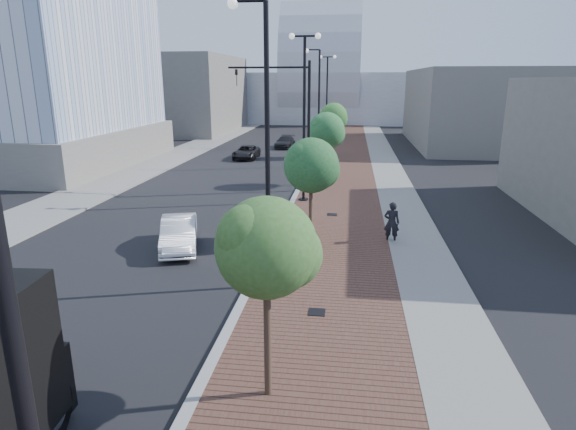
# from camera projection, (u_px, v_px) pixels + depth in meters

# --- Properties ---
(sidewalk) EXTENTS (7.00, 140.00, 0.12)m
(sidewalk) POSITION_uv_depth(u_px,v_px,m) (353.00, 156.00, 44.89)
(sidewalk) COLOR #4C2D23
(sidewalk) RESTS_ON ground
(concrete_strip) EXTENTS (2.40, 140.00, 0.13)m
(concrete_strip) POSITION_uv_depth(u_px,v_px,m) (383.00, 156.00, 44.55)
(concrete_strip) COLOR slate
(concrete_strip) RESTS_ON ground
(curb) EXTENTS (0.30, 140.00, 0.14)m
(curb) POSITION_uv_depth(u_px,v_px,m) (316.00, 155.00, 45.32)
(curb) COLOR gray
(curb) RESTS_ON ground
(west_sidewalk) EXTENTS (4.00, 140.00, 0.12)m
(west_sidewalk) POSITION_uv_depth(u_px,v_px,m) (183.00, 152.00, 46.95)
(west_sidewalk) COLOR slate
(west_sidewalk) RESTS_ON ground
(white_sedan) EXTENTS (2.54, 4.27, 1.33)m
(white_sedan) POSITION_uv_depth(u_px,v_px,m) (179.00, 233.00, 20.15)
(white_sedan) COLOR silver
(white_sedan) RESTS_ON ground
(dark_car_mid) EXTENTS (1.97, 4.23, 1.17)m
(dark_car_mid) POSITION_uv_depth(u_px,v_px,m) (246.00, 152.00, 43.38)
(dark_car_mid) COLOR black
(dark_car_mid) RESTS_ON ground
(dark_car_far) EXTENTS (1.90, 4.18, 1.19)m
(dark_car_far) POSITION_uv_depth(u_px,v_px,m) (285.00, 142.00, 50.40)
(dark_car_far) COLOR black
(dark_car_far) RESTS_ON ground
(pedestrian) EXTENTS (0.71, 0.51, 1.84)m
(pedestrian) POSITION_uv_depth(u_px,v_px,m) (392.00, 223.00, 20.78)
(pedestrian) COLOR black
(pedestrian) RESTS_ON ground
(streetlight_0) EXTENTS (1.72, 0.56, 9.28)m
(streetlight_0) POSITION_uv_depth(u_px,v_px,m) (13.00, 342.00, 3.87)
(streetlight_0) COLOR black
(streetlight_0) RESTS_ON ground
(streetlight_1) EXTENTS (1.44, 0.56, 9.21)m
(streetlight_1) POSITION_uv_depth(u_px,v_px,m) (264.00, 161.00, 15.47)
(streetlight_1) COLOR black
(streetlight_1) RESTS_ON ground
(streetlight_2) EXTENTS (1.72, 0.56, 9.28)m
(streetlight_2) POSITION_uv_depth(u_px,v_px,m) (304.00, 118.00, 26.78)
(streetlight_2) COLOR black
(streetlight_2) RESTS_ON ground
(streetlight_3) EXTENTS (1.44, 0.56, 9.21)m
(streetlight_3) POSITION_uv_depth(u_px,v_px,m) (317.00, 113.00, 38.38)
(streetlight_3) COLOR black
(streetlight_3) RESTS_ON ground
(streetlight_4) EXTENTS (1.72, 0.56, 9.28)m
(streetlight_4) POSITION_uv_depth(u_px,v_px,m) (327.00, 101.00, 49.69)
(streetlight_4) COLOR black
(streetlight_4) RESTS_ON ground
(traffic_mast) EXTENTS (5.09, 0.20, 8.00)m
(traffic_mast) POSITION_uv_depth(u_px,v_px,m) (294.00, 112.00, 29.71)
(traffic_mast) COLOR black
(traffic_mast) RESTS_ON ground
(tree_0) EXTENTS (2.21, 2.13, 4.62)m
(tree_0) POSITION_uv_depth(u_px,v_px,m) (269.00, 248.00, 9.83)
(tree_0) COLOR #382619
(tree_0) RESTS_ON ground
(tree_1) EXTENTS (2.40, 2.35, 4.55)m
(tree_1) POSITION_uv_depth(u_px,v_px,m) (312.00, 166.00, 20.39)
(tree_1) COLOR #382619
(tree_1) RESTS_ON ground
(tree_2) EXTENTS (2.45, 2.42, 4.86)m
(tree_2) POSITION_uv_depth(u_px,v_px,m) (327.00, 131.00, 31.77)
(tree_2) COLOR #382619
(tree_2) RESTS_ON ground
(tree_3) EXTENTS (2.50, 2.47, 4.92)m
(tree_3) POSITION_uv_depth(u_px,v_px,m) (334.00, 117.00, 43.21)
(tree_3) COLOR #382619
(tree_3) RESTS_ON ground
(tower_podium) EXTENTS (19.00, 19.00, 3.00)m
(tower_podium) POSITION_uv_depth(u_px,v_px,m) (24.00, 146.00, 40.29)
(tower_podium) COLOR slate
(tower_podium) RESTS_ON ground
(convention_center) EXTENTS (50.00, 30.00, 50.00)m
(convention_center) POSITION_uv_depth(u_px,v_px,m) (324.00, 85.00, 86.93)
(convention_center) COLOR #A5A9AF
(convention_center) RESTS_ON ground
(commercial_block_nw) EXTENTS (14.00, 20.00, 10.00)m
(commercial_block_nw) POSITION_uv_depth(u_px,v_px,m) (181.00, 94.00, 65.58)
(commercial_block_nw) COLOR #64605A
(commercial_block_nw) RESTS_ON ground
(commercial_block_ne) EXTENTS (12.00, 22.00, 8.00)m
(commercial_block_ne) POSITION_uv_depth(u_px,v_px,m) (471.00, 108.00, 51.81)
(commercial_block_ne) COLOR #67645D
(commercial_block_ne) RESTS_ON ground
(utility_cover_1) EXTENTS (0.50, 0.50, 0.02)m
(utility_cover_1) POSITION_uv_depth(u_px,v_px,m) (317.00, 312.00, 14.46)
(utility_cover_1) COLOR black
(utility_cover_1) RESTS_ON sidewalk
(utility_cover_2) EXTENTS (0.50, 0.50, 0.02)m
(utility_cover_2) POSITION_uv_depth(u_px,v_px,m) (332.00, 214.00, 24.96)
(utility_cover_2) COLOR black
(utility_cover_2) RESTS_ON sidewalk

